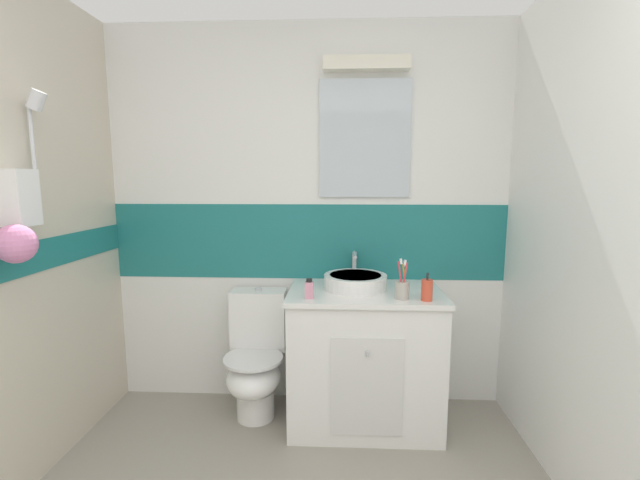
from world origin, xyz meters
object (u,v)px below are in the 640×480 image
at_px(sink_basin, 355,281).
at_px(toothbrush_cup, 402,288).
at_px(perfume_flask_small, 309,289).
at_px(soap_dispenser, 427,290).
at_px(toilet, 256,359).

xyz_separation_m(sink_basin, toothbrush_cup, (0.25, -0.22, 0.01)).
bearing_deg(toothbrush_cup, perfume_flask_small, -177.98).
distance_m(sink_basin, soap_dispenser, 0.46).
height_order(toothbrush_cup, soap_dispenser, toothbrush_cup).
distance_m(soap_dispenser, perfume_flask_small, 0.65).
height_order(sink_basin, soap_dispenser, sink_basin).
bearing_deg(toothbrush_cup, toilet, 165.77).
distance_m(sink_basin, toilet, 0.82).
bearing_deg(toothbrush_cup, sink_basin, 138.73).
bearing_deg(toilet, sink_basin, -0.12).
height_order(sink_basin, toothbrush_cup, toothbrush_cup).
bearing_deg(soap_dispenser, toothbrush_cup, 167.28).
xyz_separation_m(toothbrush_cup, perfume_flask_small, (-0.52, -0.02, -0.00)).
bearing_deg(sink_basin, soap_dispenser, -33.24).
xyz_separation_m(soap_dispenser, perfume_flask_small, (-0.65, 0.01, -0.01)).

